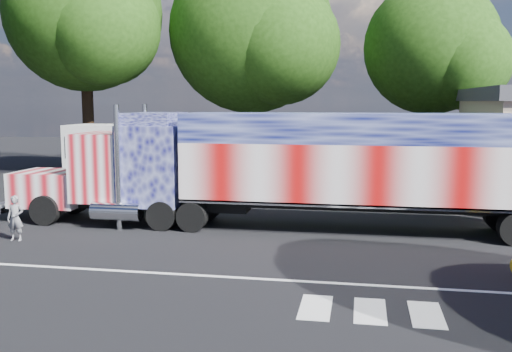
% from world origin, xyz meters
% --- Properties ---
extents(ground, '(100.00, 100.00, 0.00)m').
position_xyz_m(ground, '(0.00, 0.00, 0.00)').
color(ground, black).
extents(lane_markings, '(30.00, 2.67, 0.01)m').
position_xyz_m(lane_markings, '(1.71, -3.77, 0.01)').
color(lane_markings, silver).
rests_on(lane_markings, ground).
extents(semi_truck, '(20.99, 3.31, 4.47)m').
position_xyz_m(semi_truck, '(1.69, 3.09, 2.30)').
color(semi_truck, black).
rests_on(semi_truck, ground).
extents(coach_bus, '(11.74, 2.73, 3.41)m').
position_xyz_m(coach_bus, '(-4.86, 9.77, 1.77)').
color(coach_bus, silver).
rests_on(coach_bus, ground).
extents(woman, '(0.58, 0.41, 1.51)m').
position_xyz_m(woman, '(-7.46, -0.40, 0.76)').
color(woman, slate).
rests_on(woman, ground).
extents(tree_n_mid, '(10.80, 10.28, 14.10)m').
position_xyz_m(tree_n_mid, '(-3.07, 18.83, 8.91)').
color(tree_n_mid, black).
rests_on(tree_n_mid, ground).
extents(tree_nw_a, '(9.89, 9.42, 14.58)m').
position_xyz_m(tree_nw_a, '(-12.83, 15.85, 9.80)').
color(tree_nw_a, black).
rests_on(tree_nw_a, ground).
extents(tree_ne_a, '(8.33, 7.94, 11.72)m').
position_xyz_m(tree_ne_a, '(7.83, 18.66, 7.70)').
color(tree_ne_a, black).
rests_on(tree_ne_a, ground).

